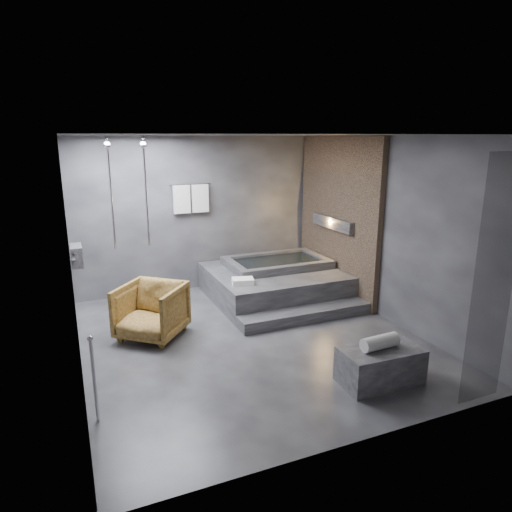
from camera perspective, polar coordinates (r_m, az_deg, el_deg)
name	(u,v)px	position (r m, az deg, el deg)	size (l,w,h in m)	color
room	(269,214)	(6.44, 1.66, 5.33)	(5.00, 5.04, 2.82)	#28282A
tub_deck	(274,283)	(8.13, 2.25, -3.43)	(2.20, 2.00, 0.50)	#2C2C2F
tub_step	(306,315)	(7.20, 6.25, -7.32)	(2.20, 0.36, 0.18)	#2C2C2F
concrete_bench	(380,365)	(5.62, 15.25, -13.05)	(0.94, 0.52, 0.42)	#303032
driftwood_chair	(151,311)	(6.66, -12.96, -6.72)	(0.83, 0.86, 0.78)	#4E3513
rolled_towel	(380,342)	(5.49, 15.24, -10.36)	(0.17, 0.17, 0.46)	silver
deck_towel	(243,281)	(7.29, -1.66, -3.16)	(0.34, 0.25, 0.09)	white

